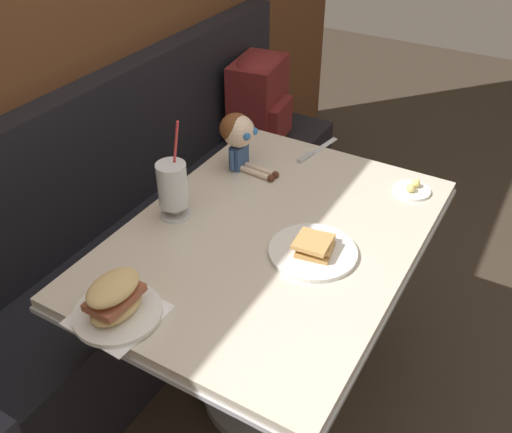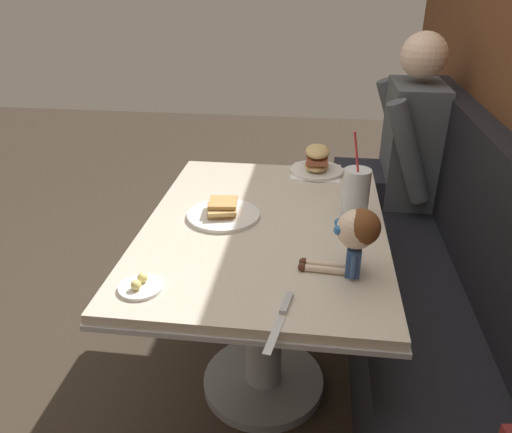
{
  "view_description": "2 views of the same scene",
  "coord_description": "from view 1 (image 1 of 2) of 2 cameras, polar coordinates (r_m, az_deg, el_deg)",
  "views": [
    {
      "loc": [
        -1.16,
        -0.44,
        1.76
      ],
      "look_at": [
        -0.03,
        0.22,
        0.8
      ],
      "focal_mm": 39.76,
      "sensor_mm": 36.0,
      "label": 1
    },
    {
      "loc": [
        1.47,
        0.34,
        1.51
      ],
      "look_at": [
        0.08,
        0.16,
        0.8
      ],
      "focal_mm": 34.73,
      "sensor_mm": 36.0,
      "label": 2
    }
  ],
  "objects": [
    {
      "name": "milkshake_glass",
      "position": [
        1.7,
        -8.38,
        2.93
      ],
      "size": [
        0.1,
        0.1,
        0.32
      ],
      "color": "silver",
      "rests_on": "diner_table"
    },
    {
      "name": "toast_plate",
      "position": [
        1.59,
        5.78,
        -3.35
      ],
      "size": [
        0.25,
        0.25,
        0.06
      ],
      "color": "white",
      "rests_on": "diner_table"
    },
    {
      "name": "booth_bench",
      "position": [
        2.23,
        -12.97,
        -5.08
      ],
      "size": [
        2.6,
        0.48,
        1.0
      ],
      "color": "black",
      "rests_on": "ground"
    },
    {
      "name": "wood_panel_wall",
      "position": [
        1.97,
        -22.01,
        17.11
      ],
      "size": [
        4.4,
        0.08,
        2.4
      ],
      "primitive_type": "cube",
      "color": "brown",
      "rests_on": "ground"
    },
    {
      "name": "diner_table",
      "position": [
        1.79,
        1.46,
        -6.64
      ],
      "size": [
        1.11,
        0.81,
        0.74
      ],
      "color": "beige",
      "rests_on": "ground"
    },
    {
      "name": "seated_doll",
      "position": [
        1.91,
        -1.77,
        8.3
      ],
      "size": [
        0.12,
        0.22,
        0.2
      ],
      "color": "#385689",
      "rests_on": "diner_table"
    },
    {
      "name": "backpack",
      "position": [
        2.7,
        0.35,
        11.99
      ],
      "size": [
        0.32,
        0.28,
        0.41
      ],
      "color": "maroon",
      "rests_on": "booth_bench"
    },
    {
      "name": "butter_saucer",
      "position": [
        1.91,
        15.44,
        2.64
      ],
      "size": [
        0.12,
        0.12,
        0.04
      ],
      "color": "white",
      "rests_on": "diner_table"
    },
    {
      "name": "sandwich_plate",
      "position": [
        1.42,
        -13.94,
        -8.35
      ],
      "size": [
        0.22,
        0.22,
        0.12
      ],
      "color": "white",
      "rests_on": "diner_table"
    },
    {
      "name": "ground_plane",
      "position": [
        2.15,
        5.66,
        -18.98
      ],
      "size": [
        8.0,
        8.0,
        0.0
      ],
      "primitive_type": "plane",
      "color": "#382D23"
    },
    {
      "name": "butter_knife",
      "position": [
        2.06,
        5.59,
        6.31
      ],
      "size": [
        0.23,
        0.06,
        0.01
      ],
      "color": "silver",
      "rests_on": "diner_table"
    }
  ]
}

